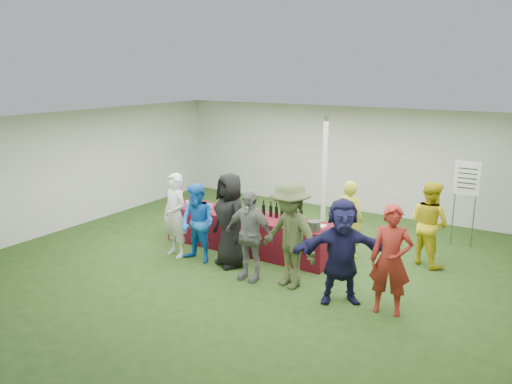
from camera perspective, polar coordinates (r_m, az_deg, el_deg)
The scene contains 18 objects.
ground at distance 9.97m, azimuth 2.04°, elevation -7.37°, with size 60.00×60.00×0.00m, color #284719.
tent at distance 10.39m, azimuth 7.80°, elevation 1.17°, with size 10.00×10.00×10.00m.
serving_table at distance 10.20m, azimuth -0.96°, elevation -4.64°, with size 3.60×0.80×0.75m, color maroon.
wine_bottles at distance 9.83m, azimuth 3.00°, elevation -2.33°, with size 0.89×0.13×0.32m.
wine_glasses at distance 10.34m, azimuth -5.73°, elevation -1.63°, with size 1.09×0.11×0.16m.
water_bottle at distance 10.12m, azimuth -0.68°, elevation -1.95°, with size 0.07×0.07×0.23m.
bar_towel at distance 9.41m, azimuth 7.20°, elevation -3.85°, with size 0.25×0.18×0.03m, color white.
dump_bucket at distance 9.15m, azimuth 6.62°, elevation -3.87°, with size 0.25×0.25×0.18m, color slate.
wine_list_sign at distance 11.06m, azimuth 22.92°, elevation 0.78°, with size 0.50×0.03×1.80m.
staff_pourer at distance 9.90m, azimuth 10.62°, elevation -3.05°, with size 0.56×0.37×1.54m, color gold.
staff_back at distance 9.88m, azimuth 19.18°, elevation -3.40°, with size 0.79×0.61×1.62m, color gold.
customer_0 at distance 9.88m, azimuth -9.23°, elevation -2.65°, with size 0.61×0.40×1.67m, color white.
customer_1 at distance 9.55m, azimuth -6.68°, elevation -3.57°, with size 0.74×0.58×1.53m, color blue.
customer_2 at distance 9.28m, azimuth -2.99°, elevation -3.22°, with size 0.87×0.57×1.78m, color black.
customer_3 at distance 8.69m, azimuth -0.79°, elevation -4.91°, with size 0.95×0.40×1.63m, color slate.
customer_4 at distance 8.37m, azimuth 3.86°, elevation -4.95°, with size 1.18×0.68×1.83m, color #414B28.
customer_5 at distance 7.95m, azimuth 9.77°, elevation -6.69°, with size 1.57×0.50×1.69m, color #17173F.
customer_6 at distance 7.76m, azimuth 15.16°, elevation -7.51°, with size 0.62×0.41×1.70m, color maroon.
Camera 1 is at (4.60, -8.08, 3.62)m, focal length 35.00 mm.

